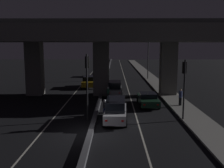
% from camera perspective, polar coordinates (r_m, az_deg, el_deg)
% --- Properties ---
extents(ground_plane, '(200.00, 200.00, 0.00)m').
position_cam_1_polar(ground_plane, '(18.69, -4.69, -10.97)').
color(ground_plane, black).
extents(lane_line_left_inner, '(0.12, 126.00, 0.00)m').
position_cam_1_polar(lane_line_left_inner, '(53.18, -5.06, 1.69)').
color(lane_line_left_inner, beige).
rests_on(lane_line_left_inner, ground_plane).
extents(lane_line_right_inner, '(0.12, 126.00, 0.00)m').
position_cam_1_polar(lane_line_right_inner, '(52.95, 2.66, 1.68)').
color(lane_line_right_inner, beige).
rests_on(lane_line_right_inner, ground_plane).
extents(median_divider, '(0.37, 126.00, 0.29)m').
position_cam_1_polar(median_divider, '(52.92, -1.21, 1.85)').
color(median_divider, '#4C4C51').
rests_on(median_divider, ground_plane).
extents(sidewalk_right, '(2.48, 126.00, 0.15)m').
position_cam_1_polar(sidewalk_right, '(46.46, 9.04, 0.74)').
color(sidewalk_right, gray).
rests_on(sidewalk_right, ground_plane).
extents(elevated_overpass, '(34.12, 9.80, 9.42)m').
position_cam_1_polar(elevated_overpass, '(32.54, -3.16, 9.97)').
color(elevated_overpass, slate).
rests_on(elevated_overpass, ground_plane).
extents(traffic_light_left_of_median, '(0.30, 0.49, 5.51)m').
position_cam_1_polar(traffic_light_left_of_median, '(21.50, -5.47, 1.82)').
color(traffic_light_left_of_median, black).
rests_on(traffic_light_left_of_median, ground_plane).
extents(traffic_light_right_of_median, '(0.30, 0.49, 5.07)m').
position_cam_1_polar(traffic_light_right_of_median, '(22.15, 15.44, 1.00)').
color(traffic_light_right_of_median, black).
rests_on(traffic_light_right_of_median, ground_plane).
extents(street_lamp, '(1.94, 0.32, 7.11)m').
position_cam_1_polar(street_lamp, '(48.29, 7.55, 6.01)').
color(street_lamp, '#2D2D30').
rests_on(street_lamp, ground_plane).
extents(car_white_lead, '(2.02, 4.68, 1.85)m').
position_cam_1_polar(car_white_lead, '(21.49, 0.81, -5.63)').
color(car_white_lead, silver).
rests_on(car_white_lead, ground_plane).
extents(car_dark_green_second, '(2.01, 4.81, 1.37)m').
position_cam_1_polar(car_dark_green_second, '(27.30, 7.81, -3.28)').
color(car_dark_green_second, black).
rests_on(car_dark_green_second, ground_plane).
extents(car_silver_third, '(1.90, 3.98, 1.74)m').
position_cam_1_polar(car_silver_third, '(32.73, 0.59, -0.87)').
color(car_silver_third, gray).
rests_on(car_silver_third, ground_plane).
extents(car_taxi_yellow_lead_oncoming, '(2.02, 4.82, 1.70)m').
position_cam_1_polar(car_taxi_yellow_lead_oncoming, '(38.97, -4.98, 0.57)').
color(car_taxi_yellow_lead_oncoming, gold).
rests_on(car_taxi_yellow_lead_oncoming, ground_plane).
extents(car_black_second_oncoming, '(2.14, 4.09, 1.64)m').
position_cam_1_polar(car_black_second_oncoming, '(52.62, -3.02, 2.58)').
color(car_black_second_oncoming, black).
rests_on(car_black_second_oncoming, ground_plane).
extents(motorcycle_blue_filtering_near, '(0.33, 1.80, 1.41)m').
position_cam_1_polar(motorcycle_blue_filtering_near, '(23.62, -1.61, -5.29)').
color(motorcycle_blue_filtering_near, black).
rests_on(motorcycle_blue_filtering_near, ground_plane).
extents(motorcycle_black_filtering_mid, '(0.34, 1.79, 1.49)m').
position_cam_1_polar(motorcycle_black_filtering_mid, '(30.14, -0.85, -2.22)').
color(motorcycle_black_filtering_mid, black).
rests_on(motorcycle_black_filtering_mid, ground_plane).
extents(pedestrian_on_sidewalk, '(0.36, 0.36, 1.69)m').
position_cam_1_polar(pedestrian_on_sidewalk, '(27.45, 14.67, -2.79)').
color(pedestrian_on_sidewalk, black).
rests_on(pedestrian_on_sidewalk, sidewalk_right).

